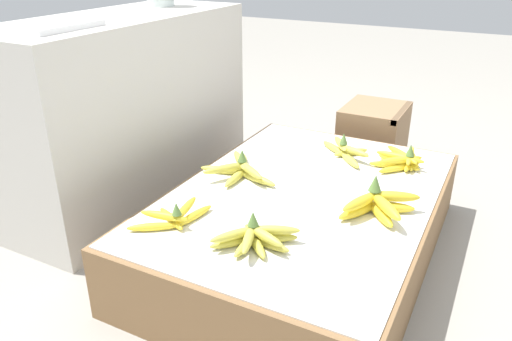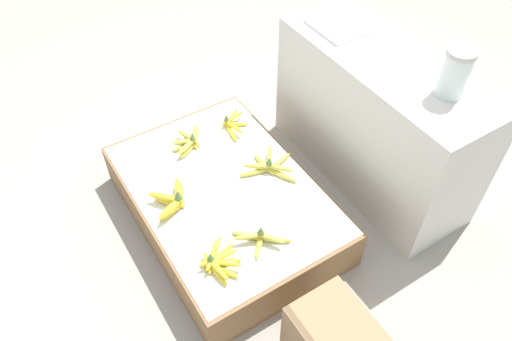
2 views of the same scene
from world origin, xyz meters
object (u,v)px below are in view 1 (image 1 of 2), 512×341
at_px(banana_bunch_front_midleft, 378,204).
at_px(banana_bunch_front_midright, 402,160).
at_px(wooden_crate, 372,136).
at_px(banana_bunch_back_midleft, 239,169).
at_px(banana_bunch_middle_midright, 345,150).
at_px(banana_bunch_middle_left, 255,238).
at_px(banana_bunch_back_left, 174,216).
at_px(foam_tray_white, 50,25).

height_order(banana_bunch_front_midleft, banana_bunch_front_midright, banana_bunch_front_midleft).
distance_m(wooden_crate, banana_bunch_front_midleft, 0.88).
distance_m(banana_bunch_front_midright, banana_bunch_back_midleft, 0.56).
bearing_deg(banana_bunch_front_midleft, banana_bunch_back_midleft, 84.32).
bearing_deg(banana_bunch_middle_midright, banana_bunch_middle_left, 178.78).
bearing_deg(banana_bunch_back_left, banana_bunch_front_midleft, -57.44).
bearing_deg(banana_bunch_middle_left, banana_bunch_back_left, 91.00).
height_order(banana_bunch_back_midleft, foam_tray_white, foam_tray_white).
distance_m(wooden_crate, banana_bunch_back_midleft, 0.83).
distance_m(banana_bunch_front_midleft, foam_tray_white, 1.10).
relative_size(banana_bunch_front_midleft, banana_bunch_back_midleft, 0.70).
height_order(banana_bunch_middle_left, banana_bunch_middle_midright, banana_bunch_middle_midright).
bearing_deg(foam_tray_white, banana_bunch_back_midleft, -66.14).
bearing_deg(wooden_crate, banana_bunch_middle_midright, -177.48).
bearing_deg(banana_bunch_front_midright, banana_bunch_back_left, 145.45).
relative_size(banana_bunch_middle_left, banana_bunch_back_left, 0.90).
height_order(wooden_crate, foam_tray_white, foam_tray_white).
xyz_separation_m(banana_bunch_front_midleft, banana_bunch_middle_midright, (0.37, 0.22, -0.01)).
height_order(banana_bunch_front_midright, banana_bunch_middle_left, same).
distance_m(banana_bunch_middle_midright, banana_bunch_back_left, 0.72).
xyz_separation_m(banana_bunch_middle_left, banana_bunch_back_midleft, (0.35, 0.24, 0.00)).
relative_size(wooden_crate, banana_bunch_front_midright, 1.37).
bearing_deg(banana_bunch_front_midright, foam_tray_white, 119.51).
bearing_deg(banana_bunch_back_left, banana_bunch_middle_left, -89.00).
xyz_separation_m(banana_bunch_middle_left, banana_bunch_back_left, (-0.00, 0.25, -0.00)).
height_order(wooden_crate, banana_bunch_middle_left, banana_bunch_middle_left).
relative_size(wooden_crate, banana_bunch_middle_midright, 1.37).
height_order(banana_bunch_middle_left, foam_tray_white, foam_tray_white).
relative_size(banana_bunch_middle_midright, banana_bunch_back_left, 0.99).
distance_m(banana_bunch_front_midright, banana_bunch_middle_left, 0.71).
distance_m(banana_bunch_back_midleft, foam_tray_white, 0.72).
bearing_deg(wooden_crate, banana_bunch_back_left, 168.04).
relative_size(wooden_crate, banana_bunch_middle_left, 1.51).
xyz_separation_m(banana_bunch_back_left, foam_tray_white, (0.13, 0.51, 0.46)).
bearing_deg(banana_bunch_back_midleft, banana_bunch_front_midleft, -95.68).
bearing_deg(banana_bunch_middle_left, banana_bunch_middle_midright, -1.22).
relative_size(banana_bunch_front_midright, foam_tray_white, 0.87).
distance_m(banana_bunch_middle_left, banana_bunch_back_midleft, 0.42).
bearing_deg(banana_bunch_front_midright, banana_bunch_back_midleft, 125.17).
relative_size(wooden_crate, foam_tray_white, 1.19).
height_order(banana_bunch_front_midleft, foam_tray_white, foam_tray_white).
relative_size(banana_bunch_front_midright, banana_bunch_middle_left, 1.10).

